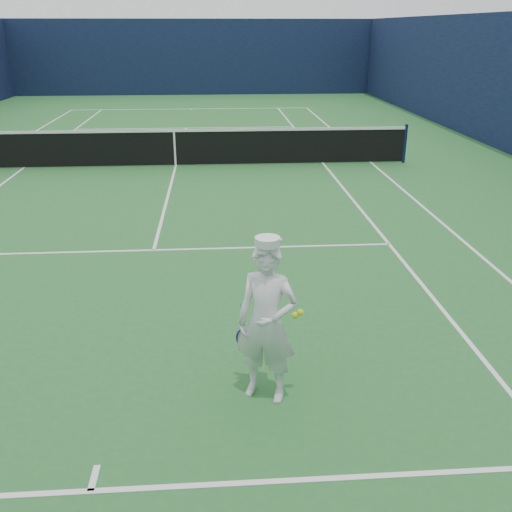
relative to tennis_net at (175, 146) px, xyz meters
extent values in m
plane|color=#26652C|center=(0.00, 0.00, -0.55)|extent=(80.00, 80.00, 0.00)
cube|color=white|center=(0.00, 11.88, -0.55)|extent=(11.03, 0.06, 0.01)
cube|color=white|center=(0.00, -11.88, -0.55)|extent=(11.03, 0.06, 0.01)
cube|color=white|center=(5.49, 0.00, -0.55)|extent=(0.06, 23.83, 0.01)
cube|color=white|center=(-4.12, 0.00, -0.55)|extent=(0.06, 23.77, 0.01)
cube|color=white|center=(4.12, 0.00, -0.55)|extent=(0.06, 23.77, 0.01)
cube|color=white|center=(0.00, 6.40, -0.55)|extent=(8.23, 0.06, 0.01)
cube|color=white|center=(0.00, -6.40, -0.55)|extent=(8.23, 0.06, 0.01)
cube|color=white|center=(0.00, 0.00, -0.55)|extent=(0.06, 12.80, 0.01)
cube|color=white|center=(0.00, 11.73, -0.55)|extent=(0.06, 0.30, 0.01)
cube|color=white|center=(0.00, -11.73, -0.55)|extent=(0.06, 0.30, 0.01)
cube|color=#0E1733|center=(0.00, 18.00, 1.45)|extent=(20.12, 0.12, 4.00)
cylinder|color=#141E4C|center=(6.40, 0.00, -0.02)|extent=(0.09, 0.09, 1.07)
cube|color=black|center=(0.00, 0.00, -0.05)|extent=(12.79, 0.02, 0.92)
cube|color=white|center=(0.00, 0.00, 0.42)|extent=(12.79, 0.04, 0.07)
cube|color=white|center=(0.00, 0.00, -0.08)|extent=(0.05, 0.03, 0.94)
imported|color=white|center=(1.56, -10.66, 0.29)|extent=(0.72, 0.61, 1.68)
cylinder|color=white|center=(1.56, -10.66, 1.15)|extent=(0.24, 0.24, 0.08)
cube|color=white|center=(1.62, -10.54, 1.12)|extent=(0.20, 0.16, 0.02)
cylinder|color=navy|center=(1.34, -10.47, 0.31)|extent=(0.07, 0.10, 0.22)
cube|color=#1C1D9A|center=(1.34, -10.42, 0.13)|extent=(0.03, 0.03, 0.14)
torus|color=#1C1D9A|center=(1.39, -10.36, -0.07)|extent=(0.31, 0.21, 0.29)
cube|color=beige|center=(1.39, -10.36, -0.07)|extent=(0.20, 0.09, 0.30)
sphere|color=#E6F41B|center=(1.84, -10.67, 0.37)|extent=(0.07, 0.07, 0.07)
sphere|color=#E6F41B|center=(1.89, -10.67, 0.40)|extent=(0.07, 0.07, 0.07)
camera|label=1|loc=(1.10, -15.60, 3.00)|focal=40.00mm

